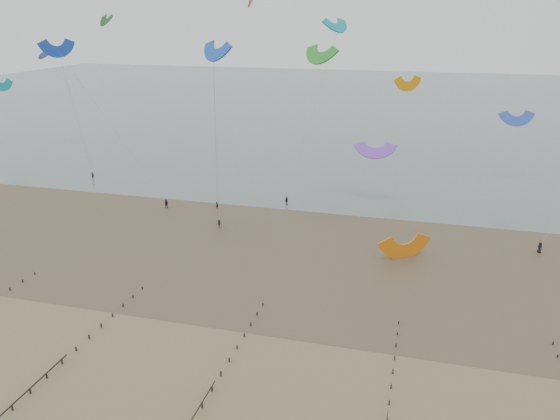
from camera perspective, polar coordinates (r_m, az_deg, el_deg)
The scene contains 6 objects.
ground at distance 66.37m, azimuth -8.31°, elevation -14.36°, with size 500.00×500.00×0.00m, color brown.
sea_and_shore at distance 96.12m, azimuth -2.57°, elevation -2.92°, with size 500.00×665.00×0.03m.
kitesurfer_lead at distance 110.86m, azimuth -6.60°, elevation 0.53°, with size 0.58×0.38×1.59m, color black.
kitesurfers at distance 105.33m, azimuth 9.22°, elevation -0.60°, with size 135.65×22.93×1.87m.
grounded_kite at distance 90.81m, azimuth 12.80°, elevation -4.83°, with size 7.72×4.04×5.88m, color orange, non-canonical shape.
kites_airborne at distance 138.06m, azimuth 0.39°, elevation 14.15°, with size 229.54×118.17×38.10m.
Camera 1 is at (23.08, -50.08, 36.93)m, focal length 35.00 mm.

